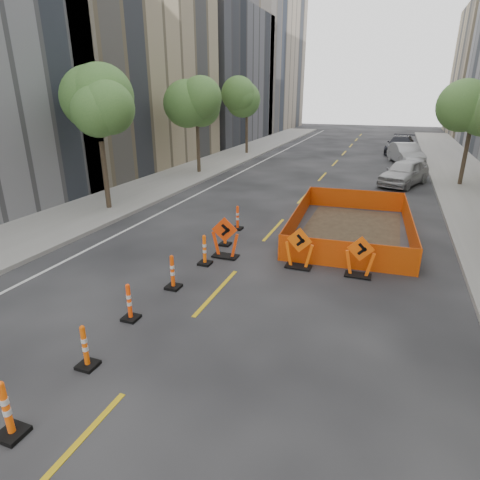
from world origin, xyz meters
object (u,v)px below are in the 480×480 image
at_px(channelizer_3, 85,347).
at_px(parked_car_mid, 406,154).
at_px(chevron_sign_left, 225,237).
at_px(parked_car_far, 400,145).
at_px(chevron_sign_center, 299,248).
at_px(parked_car_near, 404,173).
at_px(channelizer_2, 6,409).
at_px(channelizer_4, 129,302).
at_px(channelizer_5, 172,272).
at_px(chevron_sign_right, 360,256).
at_px(channelizer_7, 225,232).
at_px(channelizer_8, 238,218).
at_px(channelizer_6, 205,250).

xyz_separation_m(channelizer_3, parked_car_mid, (6.50, 29.55, 0.31)).
xyz_separation_m(chevron_sign_left, parked_car_far, (5.68, 28.85, 0.07)).
distance_m(chevron_sign_center, parked_car_near, 14.99).
xyz_separation_m(channelizer_2, channelizer_4, (-0.30, 3.83, -0.05)).
height_order(channelizer_5, chevron_sign_left, chevron_sign_left).
relative_size(channelizer_5, chevron_sign_right, 0.78).
distance_m(channelizer_2, channelizer_3, 1.92).
relative_size(channelizer_7, channelizer_8, 0.99).
height_order(channelizer_4, chevron_sign_center, chevron_sign_center).
distance_m(channelizer_5, parked_car_far, 32.19).
xyz_separation_m(channelizer_4, chevron_sign_center, (3.29, 4.67, 0.20)).
bearing_deg(channelizer_7, parked_car_mid, 73.38).
bearing_deg(channelizer_5, parked_car_mid, 75.60).
height_order(chevron_sign_center, parked_car_far, parked_car_far).
bearing_deg(chevron_sign_right, chevron_sign_center, 173.84).
distance_m(channelizer_7, chevron_sign_right, 5.10).
xyz_separation_m(chevron_sign_right, parked_car_mid, (1.56, 22.96, 0.14)).
bearing_deg(parked_car_near, channelizer_3, -85.34).
bearing_deg(channelizer_8, parked_car_near, 60.49).
distance_m(channelizer_6, channelizer_7, 1.92).
xyz_separation_m(channelizer_7, parked_car_mid, (6.54, 21.90, 0.30)).
bearing_deg(chevron_sign_right, channelizer_8, 143.76).
xyz_separation_m(channelizer_5, channelizer_6, (0.13, 1.91, -0.00)).
distance_m(channelizer_4, chevron_sign_center, 5.71).
bearing_deg(channelizer_7, chevron_sign_right, -12.06).
height_order(channelizer_2, channelizer_6, channelizer_2).
height_order(channelizer_4, parked_car_mid, parked_car_mid).
xyz_separation_m(chevron_sign_left, parked_car_mid, (6.08, 22.98, 0.07)).
bearing_deg(channelizer_6, chevron_sign_right, 9.80).
xyz_separation_m(channelizer_2, parked_car_far, (6.06, 37.33, 0.25)).
bearing_deg(channelizer_7, channelizer_8, 96.76).
bearing_deg(chevron_sign_right, channelizer_3, -133.33).
relative_size(chevron_sign_center, parked_car_mid, 0.29).
xyz_separation_m(channelizer_7, channelizer_8, (-0.23, 1.91, 0.01)).
bearing_deg(chevron_sign_right, parked_car_near, 78.14).
distance_m(channelizer_2, channelizer_8, 11.49).
relative_size(channelizer_6, channelizer_7, 1.03).
distance_m(channelizer_7, parked_car_mid, 22.85).
distance_m(channelizer_3, chevron_sign_right, 8.24).
distance_m(chevron_sign_right, parked_car_near, 14.68).
distance_m(channelizer_3, parked_car_mid, 30.26).
bearing_deg(chevron_sign_center, channelizer_3, -108.54).
bearing_deg(channelizer_3, channelizer_6, 89.81).
height_order(chevron_sign_left, parked_car_far, parked_car_far).
distance_m(channelizer_8, parked_car_far, 26.62).
relative_size(channelizer_2, channelizer_3, 1.10).
xyz_separation_m(chevron_sign_center, parked_car_near, (3.29, 14.63, 0.07)).
distance_m(channelizer_4, parked_car_mid, 28.46).
distance_m(channelizer_3, channelizer_6, 5.74).
relative_size(channelizer_8, chevron_sign_left, 0.69).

